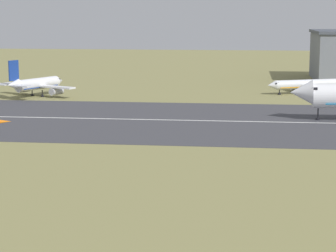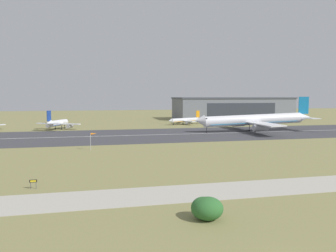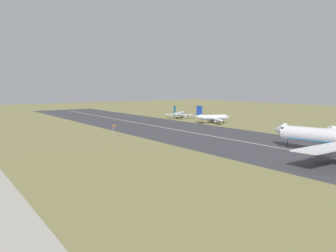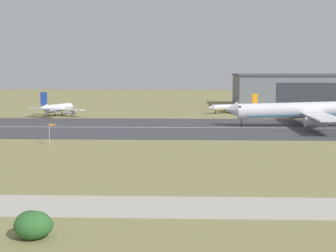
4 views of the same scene
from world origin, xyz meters
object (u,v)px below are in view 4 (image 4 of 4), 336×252
airplane_landing (315,110)px  windsock_pole (53,126)px  shrub_clump (33,225)px  airplane_parked_centre (234,107)px  airplane_parked_east (58,108)px

airplane_landing → windsock_pole: (-73.80, -38.12, -0.65)m
airplane_landing → shrub_clump: 116.22m
shrub_clump → windsock_pole: windsock_pole is taller
airplane_parked_centre → shrub_clump: (-37.76, -145.43, -0.98)m
airplane_landing → shrub_clump: size_ratio=13.42×
airplane_parked_east → airplane_parked_centre: bearing=11.9°
shrub_clump → windsock_pole: (-14.96, 62.03, 3.27)m
airplane_parked_centre → airplane_parked_east: 71.64m
airplane_parked_east → windsock_pole: (17.37, -68.63, 1.60)m
airplane_landing → windsock_pole: airplane_landing is taller
windsock_pole → shrub_clump: bearing=-76.4°
airplane_landing → airplane_parked_east: airplane_landing is taller
windsock_pole → airplane_landing: bearing=27.3°
airplane_landing → airplane_parked_east: 96.17m
airplane_parked_east → shrub_clump: airplane_parked_east is taller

